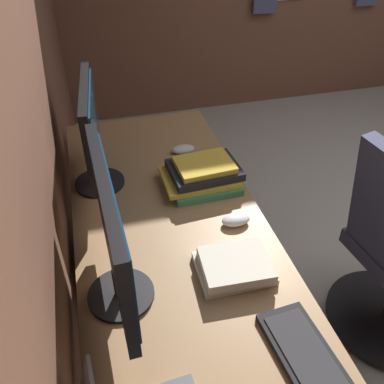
% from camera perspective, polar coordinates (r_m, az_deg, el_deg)
% --- Properties ---
extents(wall_back, '(5.08, 0.10, 2.60)m').
position_cam_1_polar(wall_back, '(1.24, -23.76, 13.67)').
color(wall_back, brown).
rests_on(wall_back, ground).
extents(desk, '(1.91, 0.69, 0.73)m').
position_cam_1_polar(desk, '(1.49, -1.89, -9.19)').
color(desk, '#936D47').
rests_on(desk, ground).
extents(drawer_pedestal, '(0.40, 0.51, 0.69)m').
position_cam_1_polar(drawer_pedestal, '(1.78, -3.25, -14.12)').
color(drawer_pedestal, '#936D47').
rests_on(drawer_pedestal, ground).
extents(monitor_primary, '(0.56, 0.20, 0.44)m').
position_cam_1_polar(monitor_primary, '(1.13, -10.81, -5.73)').
color(monitor_primary, black).
rests_on(monitor_primary, desk).
extents(monitor_secondary, '(0.47, 0.20, 0.42)m').
position_cam_1_polar(monitor_secondary, '(1.61, -13.49, 8.06)').
color(monitor_secondary, black).
rests_on(monitor_secondary, desk).
extents(keyboard_main, '(0.43, 0.17, 0.02)m').
position_cam_1_polar(keyboard_main, '(1.19, 16.84, -22.88)').
color(keyboard_main, black).
rests_on(keyboard_main, desk).
extents(mouse_main, '(0.06, 0.10, 0.03)m').
position_cam_1_polar(mouse_main, '(1.89, -1.18, 5.85)').
color(mouse_main, silver).
rests_on(mouse_main, desk).
extents(mouse_spare, '(0.06, 0.10, 0.03)m').
position_cam_1_polar(mouse_spare, '(1.51, 6.01, -3.79)').
color(mouse_spare, silver).
rests_on(mouse_spare, desk).
extents(book_stack_near, '(0.20, 0.23, 0.06)m').
position_cam_1_polar(book_stack_near, '(1.34, 5.87, -10.08)').
color(book_stack_near, beige).
rests_on(book_stack_near, desk).
extents(book_stack_far, '(0.24, 0.31, 0.11)m').
position_cam_1_polar(book_stack_far, '(1.67, 1.47, 2.45)').
color(book_stack_far, '#3D8456').
rests_on(book_stack_far, desk).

